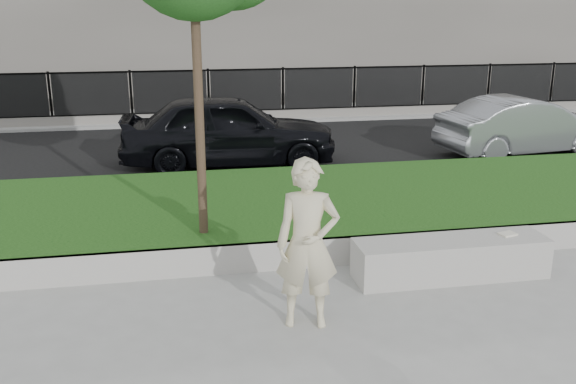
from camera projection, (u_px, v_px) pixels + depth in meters
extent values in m
plane|color=gray|center=(330.00, 301.00, 7.71)|extent=(90.00, 90.00, 0.00)
cube|color=black|center=(285.00, 209.00, 10.48)|extent=(34.00, 4.00, 0.40)
cube|color=#AAA79F|center=(311.00, 253.00, 8.63)|extent=(34.00, 0.08, 0.40)
cube|color=black|center=(244.00, 148.00, 15.71)|extent=(34.00, 7.00, 0.04)
cube|color=gray|center=(227.00, 116.00, 19.94)|extent=(34.00, 3.00, 0.12)
cube|color=slate|center=(230.00, 115.00, 18.94)|extent=(32.00, 0.30, 0.24)
cube|color=black|center=(229.00, 94.00, 18.77)|extent=(32.00, 0.04, 1.50)
cube|color=black|center=(229.00, 70.00, 18.57)|extent=(32.00, 0.05, 0.05)
cube|color=black|center=(230.00, 111.00, 18.91)|extent=(32.00, 0.05, 0.05)
cube|color=#AAA79F|center=(451.00, 258.00, 8.31)|extent=(2.52, 0.63, 0.52)
imported|color=beige|center=(308.00, 244.00, 6.91)|extent=(0.76, 0.58, 1.89)
cube|color=silver|center=(507.00, 234.00, 8.40)|extent=(0.25, 0.21, 0.02)
cylinder|color=#38281C|center=(196.00, 44.00, 8.13)|extent=(0.12, 0.12, 5.06)
imported|color=black|center=(229.00, 130.00, 13.76)|extent=(4.66, 2.04, 1.56)
imported|color=gray|center=(525.00, 126.00, 14.80)|extent=(4.21, 1.96, 1.33)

